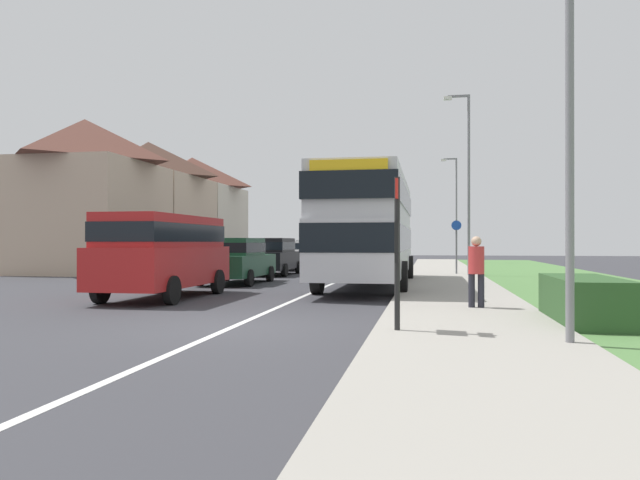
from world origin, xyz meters
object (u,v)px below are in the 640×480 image
parked_car_black (273,255)px  cycle_route_sign (456,245)px  bus_stop_sign (397,242)px  street_lamp_far (455,203)px  double_decker_bus (369,225)px  street_lamp_near (562,38)px  street_lamp_mid (466,173)px  parked_car_dark_green (236,259)px  parked_van_red (164,249)px  pedestrian_at_stop (476,268)px  parked_car_white (300,253)px

parked_car_black → cycle_route_sign: cycle_route_sign is taller
bus_stop_sign → street_lamp_far: 34.29m
double_decker_bus → parked_car_black: 8.43m
street_lamp_near → street_lamp_mid: size_ratio=0.97×
street_lamp_mid → street_lamp_far: bearing=89.2°
cycle_route_sign → street_lamp_near: 18.76m
bus_stop_sign → street_lamp_near: bearing=-17.6°
parked_car_dark_green → street_lamp_near: (8.89, -12.12, 3.52)m
street_lamp_near → street_lamp_far: (0.00, 34.84, -0.10)m
parked_van_red → bus_stop_sign: bearing=-40.0°
double_decker_bus → parked_car_dark_green: 5.21m
parked_van_red → street_lamp_far: 30.05m
parked_car_dark_green → cycle_route_sign: 10.45m
parked_van_red → parked_car_black: bearing=90.0°
street_lamp_near → street_lamp_far: size_ratio=1.03×
pedestrian_at_stop → street_lamp_mid: (0.62, 13.41, 3.59)m
street_lamp_far → cycle_route_sign: bearing=-92.2°
parked_car_white → street_lamp_mid: (8.69, -5.54, 3.65)m
parked_car_white → parked_car_dark_green: bearing=-89.8°
parked_van_red → pedestrian_at_stop: 8.40m
parked_car_dark_green → street_lamp_near: bearing=-53.7°
street_lamp_near → street_lamp_mid: bearing=90.8°
parked_car_white → parked_van_red: bearing=-90.3°
parked_car_dark_green → parked_car_white: (-0.04, 11.24, -0.02)m
parked_car_black → parked_car_white: bearing=89.0°
parked_car_dark_green → parked_car_black: (-0.14, 5.84, 0.02)m
double_decker_bus → parked_car_dark_green: (-5.01, 0.72, -1.22)m
parked_car_white → street_lamp_far: street_lamp_far is taller
double_decker_bus → parked_car_dark_green: double_decker_bus is taller
parked_car_white → pedestrian_at_stop: (8.07, -18.95, 0.06)m
street_lamp_near → bus_stop_sign: bearing=162.4°
parked_van_red → parked_car_black: parked_van_red is taller
parked_van_red → parked_car_white: size_ratio=1.16×
parked_car_dark_green → double_decker_bus: bearing=-8.2°
double_decker_bus → cycle_route_sign: 7.85m
pedestrian_at_stop → double_decker_bus: bearing=113.4°
parked_car_dark_green → cycle_route_sign: (8.25, 6.39, 0.50)m
street_lamp_mid → street_lamp_far: (0.24, 17.03, -0.21)m
parked_van_red → street_lamp_near: size_ratio=0.67×
cycle_route_sign → street_lamp_far: 16.61m
double_decker_bus → street_lamp_far: 23.87m
street_lamp_near → street_lamp_far: 34.84m
double_decker_bus → parked_car_dark_green: bearing=171.8°
pedestrian_at_stop → street_lamp_mid: street_lamp_mid is taller
parked_car_dark_green → pedestrian_at_stop: (8.03, -7.71, 0.05)m
parked_car_white → cycle_route_sign: size_ratio=1.78×
double_decker_bus → bus_stop_sign: size_ratio=4.23×
double_decker_bus → street_lamp_far: street_lamp_far is taller
pedestrian_at_stop → street_lamp_near: size_ratio=0.21×
parked_car_black → street_lamp_near: street_lamp_near is taller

